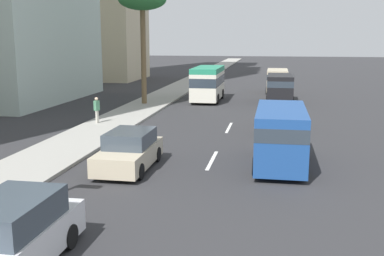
{
  "coord_description": "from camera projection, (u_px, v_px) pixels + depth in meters",
  "views": [
    {
      "loc": [
        -4.21,
        -2.61,
        5.38
      ],
      "look_at": [
        17.45,
        1.25,
        1.04
      ],
      "focal_mm": 43.26,
      "sensor_mm": 36.0,
      "label": 1
    }
  ],
  "objects": [
    {
      "name": "ground_plane",
      "position": [
        240.0,
        107.0,
        35.98
      ],
      "size": [
        198.0,
        198.0,
        0.0
      ],
      "primitive_type": "plane",
      "color": "#2D2D30"
    },
    {
      "name": "sidewalk_right",
      "position": [
        149.0,
        104.0,
        37.23
      ],
      "size": [
        162.0,
        3.33,
        0.15
      ],
      "primitive_type": "cube",
      "color": "#9E9B93",
      "rests_on": "ground_plane"
    },
    {
      "name": "lane_stripe_mid",
      "position": [
        212.0,
        160.0,
        20.52
      ],
      "size": [
        3.2,
        0.16,
        0.01
      ],
      "primitive_type": "cube",
      "color": "silver",
      "rests_on": "ground_plane"
    },
    {
      "name": "lane_stripe_far",
      "position": [
        229.0,
        128.0,
        27.91
      ],
      "size": [
        3.2,
        0.16,
        0.01
      ],
      "primitive_type": "cube",
      "color": "silver",
      "rests_on": "ground_plane"
    },
    {
      "name": "van_lead",
      "position": [
        280.0,
        87.0,
        38.52
      ],
      "size": [
        4.71,
        2.22,
        2.3
      ],
      "color": "black",
      "rests_on": "ground_plane"
    },
    {
      "name": "van_second",
      "position": [
        281.0,
        133.0,
        19.44
      ],
      "size": [
        5.4,
        2.15,
        2.46
      ],
      "color": "#1E478C",
      "rests_on": "ground_plane"
    },
    {
      "name": "car_third",
      "position": [
        129.0,
        151.0,
        19.12
      ],
      "size": [
        4.33,
        1.91,
        1.57
      ],
      "rotation": [
        0.0,
        0.0,
        3.14
      ],
      "color": "beige",
      "rests_on": "ground_plane"
    },
    {
      "name": "minibus_fourth",
      "position": [
        208.0,
        82.0,
        39.37
      ],
      "size": [
        6.08,
        2.31,
        2.89
      ],
      "rotation": [
        0.0,
        0.0,
        3.14
      ],
      "color": "silver",
      "rests_on": "ground_plane"
    },
    {
      "name": "car_fifth",
      "position": [
        8.0,
        239.0,
        10.64
      ],
      "size": [
        4.69,
        1.89,
        1.73
      ],
      "rotation": [
        0.0,
        0.0,
        3.14
      ],
      "color": "silver",
      "rests_on": "ground_plane"
    },
    {
      "name": "car_sixth",
      "position": [
        279.0,
        119.0,
        26.6
      ],
      "size": [
        4.43,
        1.92,
        1.63
      ],
      "color": "white",
      "rests_on": "ground_plane"
    },
    {
      "name": "van_seventh",
      "position": [
        277.0,
        80.0,
        45.18
      ],
      "size": [
        4.88,
        2.09,
        2.26
      ],
      "color": "beige",
      "rests_on": "ground_plane"
    },
    {
      "name": "pedestrian_mid_block",
      "position": [
        97.0,
        109.0,
        28.51
      ],
      "size": [
        0.38,
        0.33,
        1.6
      ],
      "rotation": [
        0.0,
        0.0,
        5.88
      ],
      "color": "beige",
      "rests_on": "sidewalk_right"
    },
    {
      "name": "palm_tree",
      "position": [
        142.0,
        2.0,
        35.64
      ],
      "size": [
        3.74,
        3.74,
        8.94
      ],
      "color": "brown",
      "rests_on": "sidewalk_right"
    }
  ]
}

